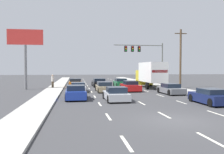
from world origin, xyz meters
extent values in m
plane|color=#3D3D3F|center=(0.00, 25.00, 0.00)|extent=(140.00, 140.00, 0.00)
cube|color=#B2AFA8|center=(8.06, 20.00, 0.07)|extent=(2.22, 80.00, 0.14)
cube|color=#B2AFA8|center=(-8.06, 20.00, 0.07)|extent=(2.22, 80.00, 0.14)
cube|color=silver|center=(-3.40, -3.41, 0.00)|extent=(0.14, 2.00, 0.01)
cube|color=silver|center=(-3.40, 1.59, 0.00)|extent=(0.14, 2.00, 0.01)
cube|color=silver|center=(-3.40, 6.59, 0.00)|extent=(0.14, 2.00, 0.01)
cube|color=silver|center=(-3.40, 11.59, 0.00)|extent=(0.14, 2.00, 0.01)
cube|color=silver|center=(-3.40, 16.59, 0.00)|extent=(0.14, 2.00, 0.01)
cube|color=silver|center=(-3.40, 21.59, 0.00)|extent=(0.14, 2.00, 0.01)
cube|color=silver|center=(-3.40, 26.59, 0.00)|extent=(0.14, 2.00, 0.01)
cube|color=silver|center=(-3.40, 31.59, 0.00)|extent=(0.14, 2.00, 0.01)
cube|color=silver|center=(-3.40, 36.59, 0.00)|extent=(0.14, 2.00, 0.01)
cube|color=silver|center=(-3.40, 41.59, 0.00)|extent=(0.14, 2.00, 0.01)
cube|color=silver|center=(-3.40, 46.59, 0.00)|extent=(0.14, 2.00, 0.01)
cube|color=silver|center=(-3.40, 51.59, 0.00)|extent=(0.14, 2.00, 0.01)
cube|color=silver|center=(0.00, -3.41, 0.00)|extent=(0.14, 2.00, 0.01)
cube|color=silver|center=(0.00, 1.59, 0.00)|extent=(0.14, 2.00, 0.01)
cube|color=silver|center=(0.00, 6.59, 0.00)|extent=(0.14, 2.00, 0.01)
cube|color=silver|center=(0.00, 11.59, 0.00)|extent=(0.14, 2.00, 0.01)
cube|color=silver|center=(0.00, 16.59, 0.00)|extent=(0.14, 2.00, 0.01)
cube|color=silver|center=(0.00, 21.59, 0.00)|extent=(0.14, 2.00, 0.01)
cube|color=silver|center=(0.00, 26.59, 0.00)|extent=(0.14, 2.00, 0.01)
cube|color=silver|center=(0.00, 31.59, 0.00)|extent=(0.14, 2.00, 0.01)
cube|color=silver|center=(0.00, 36.59, 0.00)|extent=(0.14, 2.00, 0.01)
cube|color=silver|center=(0.00, 41.59, 0.00)|extent=(0.14, 2.00, 0.01)
cube|color=silver|center=(0.00, 46.59, 0.00)|extent=(0.14, 2.00, 0.01)
cube|color=silver|center=(0.00, 51.59, 0.00)|extent=(0.14, 2.00, 0.01)
cube|color=silver|center=(3.40, 1.59, 0.00)|extent=(0.14, 2.00, 0.01)
cube|color=silver|center=(3.40, 6.59, 0.00)|extent=(0.14, 2.00, 0.01)
cube|color=silver|center=(3.40, 11.59, 0.00)|extent=(0.14, 2.00, 0.01)
cube|color=silver|center=(3.40, 16.59, 0.00)|extent=(0.14, 2.00, 0.01)
cube|color=silver|center=(3.40, 21.59, 0.00)|extent=(0.14, 2.00, 0.01)
cube|color=silver|center=(3.40, 26.59, 0.00)|extent=(0.14, 2.00, 0.01)
cube|color=silver|center=(3.40, 31.59, 0.00)|extent=(0.14, 2.00, 0.01)
cube|color=silver|center=(3.40, 36.59, 0.00)|extent=(0.14, 2.00, 0.01)
cube|color=silver|center=(3.40, 41.59, 0.00)|extent=(0.14, 2.00, 0.01)
cube|color=silver|center=(3.40, 46.59, 0.00)|extent=(0.14, 2.00, 0.01)
cube|color=silver|center=(3.40, 51.59, 0.00)|extent=(0.14, 2.00, 0.01)
cube|color=orange|center=(-5.31, 24.68, 0.48)|extent=(1.89, 4.06, 0.69)
cube|color=#192333|center=(-5.31, 24.49, 1.05)|extent=(1.66, 1.81, 0.45)
cylinder|color=black|center=(-6.20, 26.16, 0.32)|extent=(0.22, 0.64, 0.64)
cylinder|color=black|center=(-4.44, 26.16, 0.32)|extent=(0.22, 0.64, 0.64)
cylinder|color=black|center=(-6.19, 23.20, 0.32)|extent=(0.22, 0.64, 0.64)
cylinder|color=black|center=(-4.43, 23.21, 0.32)|extent=(0.22, 0.64, 0.64)
cube|color=white|center=(-5.00, 17.00, 0.43)|extent=(1.83, 4.26, 0.57)
cube|color=#192333|center=(-5.00, 17.04, 0.92)|extent=(1.59, 2.17, 0.41)
cylinder|color=black|center=(-5.84, 18.55, 0.32)|extent=(0.23, 0.64, 0.64)
cylinder|color=black|center=(-4.19, 18.58, 0.32)|extent=(0.23, 0.64, 0.64)
cylinder|color=black|center=(-5.80, 15.42, 0.32)|extent=(0.23, 0.64, 0.64)
cylinder|color=black|center=(-4.15, 15.44, 0.32)|extent=(0.23, 0.64, 0.64)
cube|color=#1E389E|center=(-5.26, 9.92, 0.49)|extent=(1.82, 4.10, 0.70)
cube|color=#192333|center=(-5.26, 9.62, 1.07)|extent=(1.58, 1.87, 0.46)
cylinder|color=black|center=(-6.10, 11.41, 0.32)|extent=(0.23, 0.64, 0.64)
cylinder|color=black|center=(-4.45, 11.43, 0.32)|extent=(0.23, 0.64, 0.64)
cylinder|color=black|center=(-6.07, 8.42, 0.32)|extent=(0.23, 0.64, 0.64)
cylinder|color=black|center=(-4.42, 8.44, 0.32)|extent=(0.23, 0.64, 0.64)
cube|color=black|center=(-1.70, 24.88, 0.48)|extent=(1.93, 4.68, 0.68)
cube|color=#192333|center=(-1.70, 24.53, 1.05)|extent=(1.67, 2.26, 0.46)
cylinder|color=black|center=(-2.60, 26.64, 0.32)|extent=(0.23, 0.64, 0.64)
cylinder|color=black|center=(-0.86, 26.67, 0.32)|extent=(0.23, 0.64, 0.64)
cylinder|color=black|center=(-2.54, 23.10, 0.32)|extent=(0.23, 0.64, 0.64)
cylinder|color=black|center=(-0.81, 23.13, 0.32)|extent=(0.23, 0.64, 0.64)
cube|color=tan|center=(-1.85, 16.59, 0.43)|extent=(1.82, 4.60, 0.57)
cube|color=#192333|center=(-1.85, 16.66, 0.95)|extent=(1.59, 2.30, 0.48)
cylinder|color=black|center=(-2.70, 18.33, 0.32)|extent=(0.22, 0.64, 0.64)
cylinder|color=black|center=(-1.03, 18.34, 0.32)|extent=(0.22, 0.64, 0.64)
cylinder|color=black|center=(-2.67, 14.84, 0.32)|extent=(0.22, 0.64, 0.64)
cylinder|color=black|center=(-1.01, 14.86, 0.32)|extent=(0.22, 0.64, 0.64)
cube|color=#B7BABF|center=(-1.80, 8.46, 0.43)|extent=(1.85, 4.09, 0.58)
cube|color=#192333|center=(-1.79, 8.13, 0.97)|extent=(1.61, 1.76, 0.50)
cylinder|color=black|center=(-2.66, 9.93, 0.32)|extent=(0.23, 0.64, 0.64)
cylinder|color=black|center=(-0.97, 9.95, 0.32)|extent=(0.23, 0.64, 0.64)
cylinder|color=black|center=(-2.63, 6.96, 0.32)|extent=(0.23, 0.64, 0.64)
cylinder|color=black|center=(-0.94, 6.98, 0.32)|extent=(0.23, 0.64, 0.64)
cube|color=#196B38|center=(1.55, 23.85, 0.49)|extent=(1.78, 4.01, 0.70)
cube|color=#192333|center=(1.55, 23.89, 1.05)|extent=(1.56, 1.91, 0.42)
cylinder|color=black|center=(0.72, 25.29, 0.32)|extent=(0.22, 0.64, 0.64)
cylinder|color=black|center=(2.35, 25.31, 0.32)|extent=(0.22, 0.64, 0.64)
cylinder|color=black|center=(0.74, 22.39, 0.32)|extent=(0.22, 0.64, 0.64)
cylinder|color=black|center=(2.37, 22.41, 0.32)|extent=(0.22, 0.64, 0.64)
cube|color=red|center=(1.47, 16.93, 0.48)|extent=(1.85, 4.29, 0.68)
cube|color=#192333|center=(1.47, 16.88, 1.05)|extent=(1.59, 1.90, 0.46)
cylinder|color=black|center=(0.61, 18.48, 0.32)|extent=(0.24, 0.65, 0.64)
cylinder|color=black|center=(2.24, 18.52, 0.32)|extent=(0.24, 0.65, 0.64)
cylinder|color=black|center=(0.69, 15.34, 0.32)|extent=(0.24, 0.65, 0.64)
cylinder|color=black|center=(2.32, 15.38, 0.32)|extent=(0.24, 0.65, 0.64)
cube|color=white|center=(5.28, 19.95, 2.30)|extent=(2.39, 5.85, 2.70)
cube|color=red|center=(5.32, 17.06, 2.43)|extent=(2.08, 0.07, 0.36)
cube|color=yellow|center=(5.22, 23.77, 1.41)|extent=(2.24, 1.87, 2.23)
cylinder|color=black|center=(4.12, 23.76, 0.48)|extent=(0.31, 0.96, 0.96)
cylinder|color=black|center=(6.33, 23.79, 0.48)|extent=(0.31, 0.96, 0.96)
cylinder|color=black|center=(4.19, 18.77, 0.48)|extent=(0.31, 0.96, 0.96)
cylinder|color=black|center=(6.40, 18.80, 0.48)|extent=(0.31, 0.96, 0.96)
cube|color=slate|center=(5.08, 12.87, 0.42)|extent=(1.86, 4.09, 0.56)
cube|color=#192333|center=(5.08, 12.90, 0.92)|extent=(1.59, 1.93, 0.44)
cylinder|color=black|center=(4.22, 14.31, 0.32)|extent=(0.24, 0.65, 0.64)
cylinder|color=black|center=(5.83, 14.36, 0.32)|extent=(0.24, 0.65, 0.64)
cylinder|color=black|center=(4.32, 11.38, 0.32)|extent=(0.24, 0.65, 0.64)
cylinder|color=black|center=(5.93, 11.43, 0.32)|extent=(0.24, 0.65, 0.64)
cube|color=#141E4C|center=(5.29, 5.37, 0.48)|extent=(1.85, 4.07, 0.69)
cube|color=#192333|center=(5.29, 5.16, 1.03)|extent=(1.63, 2.05, 0.40)
cylinder|color=black|center=(4.43, 6.85, 0.32)|extent=(0.22, 0.64, 0.64)
cylinder|color=black|center=(6.16, 6.86, 0.32)|extent=(0.22, 0.64, 0.64)
cylinder|color=black|center=(4.43, 3.89, 0.32)|extent=(0.22, 0.64, 0.64)
cylinder|color=#595B56|center=(9.69, 27.95, 3.60)|extent=(0.20, 0.20, 7.20)
cylinder|color=#595B56|center=(5.42, 27.95, 6.77)|extent=(8.54, 0.14, 0.14)
cube|color=black|center=(5.52, 27.95, 6.12)|extent=(0.40, 0.56, 0.95)
sphere|color=red|center=(5.52, 27.64, 6.42)|extent=(0.20, 0.20, 0.20)
sphere|color=orange|center=(5.52, 27.64, 6.12)|extent=(0.20, 0.20, 0.20)
sphere|color=green|center=(5.52, 27.64, 5.82)|extent=(0.20, 0.20, 0.20)
cube|color=black|center=(4.35, 27.95, 6.12)|extent=(0.40, 0.56, 0.95)
sphere|color=red|center=(4.35, 27.64, 6.42)|extent=(0.20, 0.20, 0.20)
sphere|color=orange|center=(4.35, 27.64, 6.12)|extent=(0.20, 0.20, 0.20)
sphere|color=green|center=(4.35, 27.64, 5.82)|extent=(0.20, 0.20, 0.20)
cube|color=black|center=(3.17, 27.95, 6.12)|extent=(0.40, 0.56, 0.95)
sphere|color=red|center=(3.17, 27.64, 6.42)|extent=(0.20, 0.20, 0.20)
sphere|color=orange|center=(3.17, 27.64, 6.12)|extent=(0.20, 0.20, 0.20)
sphere|color=green|center=(3.17, 27.64, 5.82)|extent=(0.20, 0.20, 0.20)
cylinder|color=brown|center=(9.73, 20.68, 4.21)|extent=(0.28, 0.28, 8.42)
cube|color=brown|center=(9.73, 20.68, 7.82)|extent=(1.80, 0.12, 0.12)
cylinder|color=slate|center=(-11.82, 21.04, 2.97)|extent=(0.36, 0.36, 5.94)
cube|color=red|center=(-11.82, 21.04, 6.95)|extent=(4.60, 0.20, 2.02)
cylinder|color=brown|center=(-8.46, 22.38, 0.56)|extent=(0.32, 0.32, 0.84)
cylinder|color=beige|center=(-8.46, 22.38, 1.34)|extent=(0.38, 0.38, 0.73)
sphere|color=tan|center=(-8.46, 22.38, 1.82)|extent=(0.23, 0.23, 0.23)
camera|label=1|loc=(-5.27, -12.19, 2.82)|focal=38.58mm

